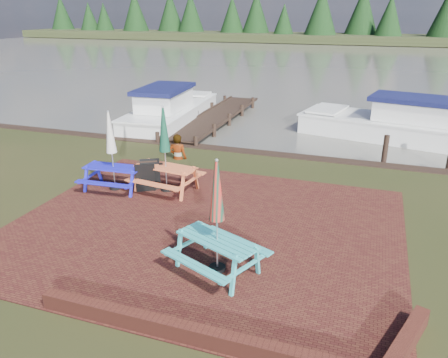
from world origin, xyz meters
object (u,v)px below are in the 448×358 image
object	(u,v)px
person	(177,135)
boat_jetty	(170,112)
picnic_table_blue	(113,163)
boat_near	(395,125)
chalkboard	(148,176)
jetty	(215,117)
picnic_table_teal	(217,234)
picnic_table_red	(166,163)

from	to	relation	value
person	boat_jetty	bearing A→B (deg)	-69.83
picnic_table_blue	boat_near	xyz separation A→B (m)	(7.64, 8.86, -0.40)
chalkboard	jetty	distance (m)	8.82
picnic_table_blue	person	size ratio (longest dim) A/B	1.31
picnic_table_teal	picnic_table_red	world-z (taller)	picnic_table_red
picnic_table_teal	person	bearing A→B (deg)	144.18
picnic_table_blue	person	bearing A→B (deg)	75.99
picnic_table_blue	person	distance (m)	3.12
chalkboard	jetty	xyz separation A→B (m)	(-1.20, 8.73, -0.34)
boat_near	person	world-z (taller)	person
picnic_table_red	boat_near	bearing A→B (deg)	61.25
picnic_table_blue	person	world-z (taller)	picnic_table_blue
chalkboard	jetty	bearing A→B (deg)	68.22
picnic_table_teal	boat_near	bearing A→B (deg)	96.83
picnic_table_teal	picnic_table_blue	size ratio (longest dim) A/B	1.02
picnic_table_teal	chalkboard	xyz separation A→B (m)	(-3.21, 3.15, -0.35)
picnic_table_red	jetty	distance (m)	8.72
picnic_table_blue	chalkboard	bearing A→B (deg)	7.56
boat_jetty	picnic_table_teal	bearing A→B (deg)	-64.59
jetty	picnic_table_red	bearing A→B (deg)	-78.90
chalkboard	person	distance (m)	2.93
boat_near	picnic_table_blue	bearing A→B (deg)	151.41
picnic_table_blue	jetty	distance (m)	8.95
jetty	person	size ratio (longest dim) A/B	5.25
picnic_table_red	jetty	size ratio (longest dim) A/B	0.26
picnic_table_teal	picnic_table_red	xyz separation A→B (m)	(-2.74, 3.36, 0.04)
chalkboard	jetty	world-z (taller)	chalkboard
jetty	person	bearing A→B (deg)	-82.35
boat_jetty	boat_near	bearing A→B (deg)	0.58
jetty	boat_jetty	xyz separation A→B (m)	(-1.86, -0.89, 0.29)
picnic_table_red	boat_near	world-z (taller)	picnic_table_red
picnic_table_blue	jetty	world-z (taller)	picnic_table_blue
picnic_table_teal	picnic_table_blue	bearing A→B (deg)	167.84
picnic_table_teal	picnic_table_red	bearing A→B (deg)	152.36
person	picnic_table_teal	bearing A→B (deg)	113.20
picnic_table_teal	chalkboard	size ratio (longest dim) A/B	2.59
jetty	boat_jetty	world-z (taller)	boat_jetty
boat_near	picnic_table_teal	bearing A→B (deg)	175.86
boat_jetty	person	bearing A→B (deg)	-66.27
picnic_table_red	jetty	world-z (taller)	picnic_table_red
picnic_table_red	chalkboard	world-z (taller)	picnic_table_red
boat_near	person	size ratio (longest dim) A/B	4.40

